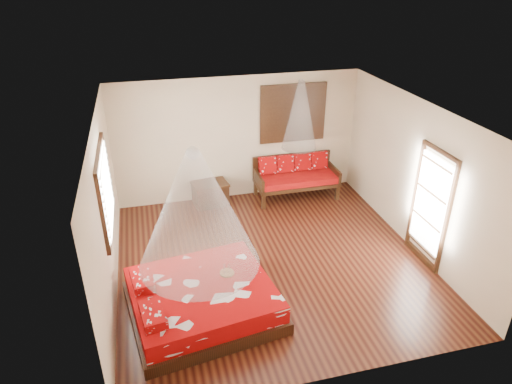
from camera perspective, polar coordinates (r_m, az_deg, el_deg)
room at (r=7.80m, az=2.09°, el=-0.14°), size 5.54×5.54×2.84m
bed at (r=7.32m, az=-6.84°, el=-13.21°), size 2.45×2.27×0.65m
daybed at (r=10.57m, az=4.95°, el=2.11°), size 1.88×0.84×0.97m
storage_chest at (r=10.31m, az=-5.74°, el=-0.18°), size 0.85×0.67×0.53m
shutter_panel at (r=10.37m, az=4.65°, el=9.78°), size 1.52×0.06×1.32m
window_left at (r=7.62m, az=-18.28°, el=0.24°), size 0.10×1.74×1.34m
glazed_door at (r=8.59m, az=20.91°, el=-1.83°), size 0.08×1.02×2.16m
wine_tray at (r=7.36m, az=-3.66°, el=-9.84°), size 0.23×0.23×0.19m
mosquito_net_main at (r=6.42m, az=-7.44°, el=-2.20°), size 1.77×1.77×1.80m
mosquito_net_daybed at (r=9.92m, az=5.54°, el=9.55°), size 0.77×0.77×1.50m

